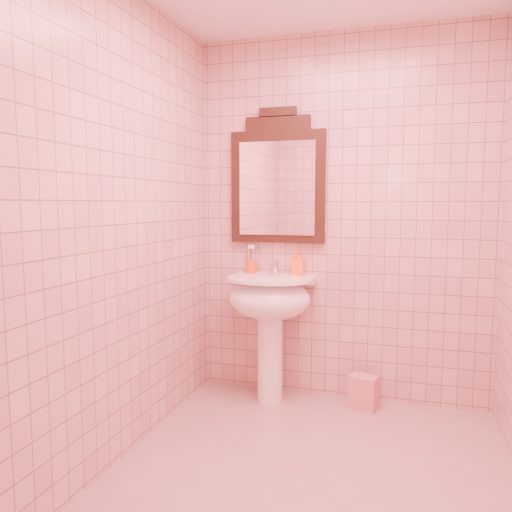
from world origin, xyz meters
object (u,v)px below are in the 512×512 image
(soap_dispenser, at_px, (298,263))
(towel, at_px, (363,392))
(pedestal_sink, at_px, (270,307))
(toothbrush_cup, at_px, (251,266))
(mirror, at_px, (278,181))

(soap_dispenser, height_order, towel, soap_dispenser)
(pedestal_sink, height_order, toothbrush_cup, toothbrush_cup)
(mirror, bearing_deg, towel, -12.20)
(soap_dispenser, bearing_deg, pedestal_sink, -136.72)
(toothbrush_cup, distance_m, towel, 1.15)
(mirror, relative_size, toothbrush_cup, 5.25)
(toothbrush_cup, relative_size, soap_dispenser, 1.00)
(mirror, height_order, toothbrush_cup, mirror)
(pedestal_sink, distance_m, mirror, 0.88)
(mirror, height_order, soap_dispenser, mirror)
(mirror, relative_size, towel, 4.21)
(pedestal_sink, distance_m, soap_dispenser, 0.37)
(mirror, xyz_separation_m, towel, (0.63, -0.14, -1.40))
(toothbrush_cup, relative_size, towel, 0.80)
(pedestal_sink, relative_size, soap_dispenser, 4.87)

